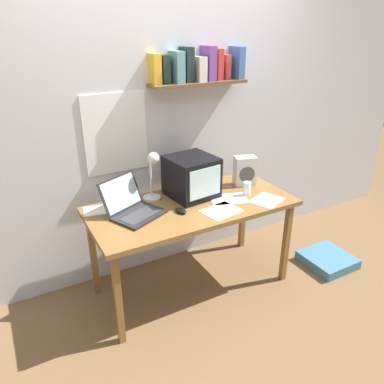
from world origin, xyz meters
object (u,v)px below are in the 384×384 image
(floor_cushion, at_px, (327,260))
(loose_paper_near_monitor, at_px, (102,209))
(space_heater, at_px, (245,171))
(computer_mouse, at_px, (181,210))
(laptop, at_px, (131,206))
(desk_lamp, at_px, (153,171))
(juice_glass, at_px, (247,189))
(corner_desk, at_px, (192,212))
(loose_paper_near_laptop, at_px, (221,211))
(open_notebook, at_px, (267,200))
(printed_handout, at_px, (229,199))
(crt_monitor, at_px, (192,177))

(floor_cushion, bearing_deg, loose_paper_near_monitor, 162.78)
(space_heater, distance_m, computer_mouse, 0.74)
(laptop, bearing_deg, desk_lamp, 3.89)
(juice_glass, distance_m, floor_cushion, 1.10)
(juice_glass, bearing_deg, loose_paper_near_monitor, 164.15)
(desk_lamp, height_order, juice_glass, desk_lamp)
(laptop, bearing_deg, corner_desk, -34.54)
(loose_paper_near_laptop, bearing_deg, floor_cushion, -6.72)
(corner_desk, height_order, space_heater, space_heater)
(laptop, xyz_separation_m, loose_paper_near_laptop, (0.58, -0.28, -0.06))
(laptop, relative_size, open_notebook, 1.57)
(juice_glass, distance_m, printed_handout, 0.17)
(crt_monitor, relative_size, space_heater, 1.58)
(laptop, distance_m, space_heater, 1.02)
(open_notebook, xyz_separation_m, printed_handout, (-0.24, 0.16, 0.00))
(space_heater, relative_size, open_notebook, 0.84)
(crt_monitor, height_order, desk_lamp, desk_lamp)
(corner_desk, distance_m, crt_monitor, 0.27)
(crt_monitor, bearing_deg, laptop, -179.49)
(juice_glass, xyz_separation_m, floor_cushion, (0.76, -0.26, -0.75))
(laptop, relative_size, loose_paper_near_laptop, 1.55)
(computer_mouse, height_order, loose_paper_near_monitor, computer_mouse)
(juice_glass, distance_m, loose_paper_near_monitor, 1.11)
(floor_cushion, bearing_deg, desk_lamp, 159.59)
(desk_lamp, bearing_deg, crt_monitor, -16.36)
(corner_desk, relative_size, loose_paper_near_laptop, 5.28)
(laptop, bearing_deg, open_notebook, -41.84)
(space_heater, relative_size, computer_mouse, 2.11)
(computer_mouse, bearing_deg, juice_glass, 1.05)
(desk_lamp, relative_size, juice_glass, 3.47)
(juice_glass, xyz_separation_m, computer_mouse, (-0.59, -0.01, -0.03))
(desk_lamp, bearing_deg, laptop, -155.81)
(loose_paper_near_laptop, height_order, loose_paper_near_monitor, same)
(loose_paper_near_monitor, distance_m, printed_handout, 0.95)
(laptop, xyz_separation_m, loose_paper_near_monitor, (-0.17, 0.16, -0.06))
(computer_mouse, relative_size, open_notebook, 0.40)
(juice_glass, relative_size, printed_handout, 0.34)
(space_heater, bearing_deg, printed_handout, -129.94)
(loose_paper_near_monitor, distance_m, open_notebook, 1.24)
(printed_handout, bearing_deg, corner_desk, 168.08)
(desk_lamp, height_order, loose_paper_near_monitor, desk_lamp)
(laptop, xyz_separation_m, printed_handout, (0.74, -0.14, -0.06))
(desk_lamp, bearing_deg, loose_paper_near_laptop, -53.75)
(laptop, relative_size, printed_handout, 1.39)
(crt_monitor, xyz_separation_m, floor_cushion, (1.14, -0.47, -0.86))
(space_heater, distance_m, floor_cushion, 1.14)
(open_notebook, bearing_deg, corner_desk, 157.40)
(desk_lamp, height_order, computer_mouse, desk_lamp)
(computer_mouse, bearing_deg, printed_handout, 2.45)
(desk_lamp, relative_size, computer_mouse, 3.36)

